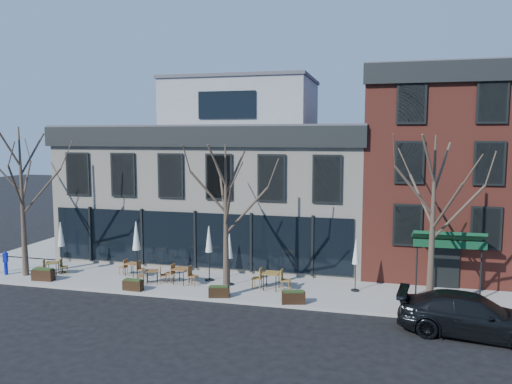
% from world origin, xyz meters
% --- Properties ---
extents(ground, '(120.00, 120.00, 0.00)m').
position_xyz_m(ground, '(0.00, 0.00, 0.00)').
color(ground, black).
rests_on(ground, ground).
extents(sidewalk_front, '(33.50, 4.70, 0.15)m').
position_xyz_m(sidewalk_front, '(3.25, -2.15, 0.07)').
color(sidewalk_front, gray).
rests_on(sidewalk_front, ground).
extents(sidewalk_side, '(4.50, 12.00, 0.15)m').
position_xyz_m(sidewalk_side, '(-11.25, 6.00, 0.07)').
color(sidewalk_side, gray).
rests_on(sidewalk_side, ground).
extents(corner_building, '(18.39, 10.39, 11.10)m').
position_xyz_m(corner_building, '(0.07, 5.07, 4.72)').
color(corner_building, beige).
rests_on(corner_building, ground).
extents(red_brick_building, '(8.20, 11.78, 11.18)m').
position_xyz_m(red_brick_building, '(13.00, 4.98, 5.64)').
color(red_brick_building, maroon).
rests_on(red_brick_building, ground).
extents(tree_corner, '(3.93, 3.98, 7.92)m').
position_xyz_m(tree_corner, '(-8.49, -3.20, 4.25)').
color(tree_corner, '#382B21').
rests_on(tree_corner, sidewalk_front).
extents(tree_mid, '(3.50, 3.55, 7.04)m').
position_xyz_m(tree_mid, '(3.01, -3.90, 3.79)').
color(tree_mid, '#382B21').
rests_on(tree_mid, sidewalk_front).
extents(tree_right, '(3.72, 3.77, 7.48)m').
position_xyz_m(tree_right, '(12.01, -3.90, 4.02)').
color(tree_right, '#382B21').
rests_on(tree_right, sidewalk_front).
extents(parked_sedan, '(5.70, 2.91, 1.58)m').
position_xyz_m(parked_sedan, '(13.37, -5.74, 0.79)').
color(parked_sedan, black).
rests_on(parked_sedan, ground).
extents(call_box, '(0.26, 0.26, 1.30)m').
position_xyz_m(call_box, '(-9.61, -3.37, 0.84)').
color(call_box, '#0D1AAC').
rests_on(call_box, sidewalk_front).
extents(cafe_set_0, '(1.61, 0.96, 0.83)m').
position_xyz_m(cafe_set_0, '(-7.17, -2.76, 0.58)').
color(cafe_set_0, brown).
rests_on(cafe_set_0, sidewalk_front).
extents(cafe_set_1, '(1.62, 0.73, 0.83)m').
position_xyz_m(cafe_set_1, '(-2.91, -1.90, 0.58)').
color(cafe_set_1, brown).
rests_on(cafe_set_1, sidewalk_front).
extents(cafe_set_2, '(1.57, 0.96, 0.82)m').
position_xyz_m(cafe_set_2, '(-1.24, -2.93, 0.57)').
color(cafe_set_2, brown).
rests_on(cafe_set_2, sidewalk_front).
extents(cafe_set_3, '(1.87, 0.84, 0.96)m').
position_xyz_m(cafe_set_3, '(0.22, -2.64, 0.65)').
color(cafe_set_3, brown).
rests_on(cafe_set_3, sidewalk_front).
extents(cafe_set_4, '(1.95, 0.80, 1.02)m').
position_xyz_m(cafe_set_4, '(4.82, -2.41, 0.68)').
color(cafe_set_4, brown).
rests_on(cafe_set_4, sidewalk_front).
extents(umbrella_0, '(0.45, 0.45, 2.81)m').
position_xyz_m(umbrella_0, '(-6.88, -2.32, 2.13)').
color(umbrella_0, black).
rests_on(umbrella_0, sidewalk_front).
extents(umbrella_1, '(0.50, 0.50, 3.10)m').
position_xyz_m(umbrella_1, '(-2.17, -2.73, 2.34)').
color(umbrella_1, black).
rests_on(umbrella_1, sidewalk_front).
extents(umbrella_2, '(0.46, 0.46, 2.86)m').
position_xyz_m(umbrella_2, '(1.39, -1.73, 2.17)').
color(umbrella_2, black).
rests_on(umbrella_2, sidewalk_front).
extents(umbrella_3, '(0.42, 0.42, 2.60)m').
position_xyz_m(umbrella_3, '(2.64, -2.20, 1.99)').
color(umbrella_3, black).
rests_on(umbrella_3, sidewalk_front).
extents(umbrella_4, '(0.41, 0.41, 2.53)m').
position_xyz_m(umbrella_4, '(8.80, -1.68, 1.94)').
color(umbrella_4, black).
rests_on(umbrella_4, sidewalk_front).
extents(planter_0, '(1.15, 0.52, 0.63)m').
position_xyz_m(planter_0, '(-6.96, -3.81, 0.46)').
color(planter_0, black).
rests_on(planter_0, sidewalk_front).
extents(planter_1, '(0.99, 0.43, 0.54)m').
position_xyz_m(planter_1, '(-1.63, -4.20, 0.42)').
color(planter_1, black).
rests_on(planter_1, sidewalk_front).
extents(planter_2, '(1.01, 0.60, 0.53)m').
position_xyz_m(planter_2, '(2.73, -4.17, 0.41)').
color(planter_2, black).
rests_on(planter_2, sidewalk_front).
extents(planter_3, '(1.11, 0.66, 0.58)m').
position_xyz_m(planter_3, '(6.23, -4.20, 0.44)').
color(planter_3, black).
rests_on(planter_3, sidewalk_front).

